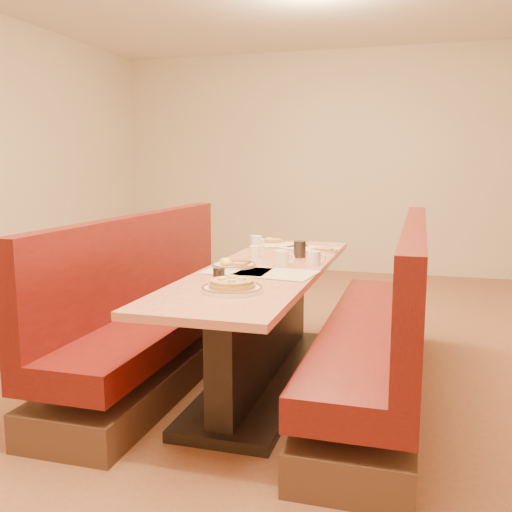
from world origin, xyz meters
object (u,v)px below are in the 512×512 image
(eggs_plate, at_px, (233,264))
(soda_tumbler_near, at_px, (219,276))
(pancake_plate, at_px, (232,287))
(soda_tumbler_mid, at_px, (300,249))
(booth_left, at_px, (159,319))
(coffee_mug_d, at_px, (256,242))
(coffee_mug_a, at_px, (315,258))
(booth_right, at_px, (383,337))
(coffee_mug_b, at_px, (255,251))
(diner_table, at_px, (265,325))
(coffee_mug_c, at_px, (282,258))

(eggs_plate, relative_size, soda_tumbler_near, 3.25)
(pancake_plate, relative_size, soda_tumbler_mid, 2.73)
(booth_left, relative_size, coffee_mug_d, 20.40)
(booth_left, xyz_separation_m, soda_tumbler_mid, (0.86, 0.43, 0.45))
(booth_left, relative_size, pancake_plate, 7.94)
(coffee_mug_a, distance_m, soda_tumbler_near, 0.81)
(booth_right, relative_size, coffee_mug_b, 24.12)
(soda_tumbler_mid, bearing_deg, coffee_mug_a, -60.36)
(booth_right, bearing_deg, soda_tumbler_near, -146.39)
(booth_right, xyz_separation_m, coffee_mug_a, (-0.45, 0.16, 0.43))
(diner_table, xyz_separation_m, coffee_mug_b, (-0.16, 0.34, 0.42))
(soda_tumbler_mid, bearing_deg, soda_tumbler_near, -103.41)
(booth_left, bearing_deg, coffee_mug_b, 30.72)
(booth_left, distance_m, coffee_mug_a, 1.12)
(booth_left, height_order, eggs_plate, booth_left)
(coffee_mug_b, xyz_separation_m, coffee_mug_c, (0.26, -0.27, 0.01))
(coffee_mug_a, bearing_deg, coffee_mug_d, 127.62)
(eggs_plate, relative_size, coffee_mug_d, 2.31)
(coffee_mug_d, bearing_deg, coffee_mug_b, -53.91)
(pancake_plate, xyz_separation_m, soda_tumbler_near, (-0.13, 0.16, 0.02))
(soda_tumbler_near, distance_m, soda_tumbler_mid, 1.01)
(pancake_plate, bearing_deg, soda_tumbler_mid, 84.63)
(diner_table, height_order, pancake_plate, pancake_plate)
(diner_table, xyz_separation_m, coffee_mug_a, (0.28, 0.16, 0.42))
(booth_left, bearing_deg, diner_table, 0.00)
(coffee_mug_b, height_order, coffee_mug_d, coffee_mug_d)
(coffee_mug_b, height_order, coffee_mug_c, coffee_mug_c)
(soda_tumbler_near, bearing_deg, coffee_mug_d, 97.48)
(coffee_mug_d, bearing_deg, soda_tumbler_mid, -18.30)
(booth_right, height_order, coffee_mug_d, booth_right)
(coffee_mug_b, bearing_deg, soda_tumbler_mid, 1.81)
(coffee_mug_a, relative_size, coffee_mug_b, 1.12)
(booth_right, relative_size, soda_tumbler_near, 28.70)
(booth_left, height_order, pancake_plate, booth_left)
(soda_tumbler_near, bearing_deg, pancake_plate, -51.21)
(pancake_plate, distance_m, coffee_mug_b, 1.07)
(diner_table, xyz_separation_m, eggs_plate, (-0.19, -0.06, 0.39))
(soda_tumbler_near, xyz_separation_m, soda_tumbler_mid, (0.23, 0.98, 0.01))
(coffee_mug_b, bearing_deg, coffee_mug_d, 90.47)
(booth_right, bearing_deg, pancake_plate, -134.82)
(booth_right, xyz_separation_m, eggs_plate, (-0.92, -0.06, 0.41))
(coffee_mug_b, relative_size, coffee_mug_d, 0.85)
(diner_table, relative_size, coffee_mug_c, 19.46)
(booth_right, distance_m, coffee_mug_c, 0.78)
(coffee_mug_a, bearing_deg, booth_left, -176.66)
(booth_left, bearing_deg, eggs_plate, -6.69)
(eggs_plate, relative_size, soda_tumbler_mid, 2.46)
(coffee_mug_a, height_order, soda_tumbler_near, same)
(coffee_mug_a, relative_size, soda_tumbler_near, 1.34)
(pancake_plate, distance_m, soda_tumbler_mid, 1.15)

